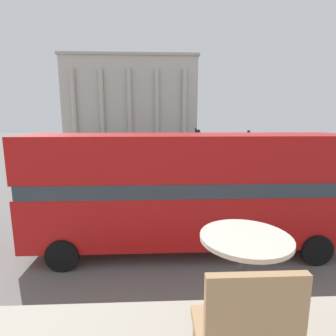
{
  "coord_description": "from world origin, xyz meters",
  "views": [
    {
      "loc": [
        0.37,
        -1.94,
        4.56
      ],
      "look_at": [
        1.15,
        16.04,
        1.3
      ],
      "focal_mm": 28.0,
      "sensor_mm": 36.0,
      "label": 1
    }
  ],
  "objects_px": {
    "pedestrian_red": "(155,155)",
    "traffic_light_near": "(249,164)",
    "plaza_building_left": "(132,101)",
    "pedestrian_grey": "(132,191)",
    "cafe_dining_table": "(244,263)",
    "pedestrian_yellow": "(96,160)",
    "pedestrian_olive": "(118,154)",
    "traffic_light_mid": "(196,149)",
    "double_decker_bus": "(188,187)"
  },
  "relations": [
    {
      "from": "traffic_light_near",
      "to": "traffic_light_mid",
      "type": "height_order",
      "value": "traffic_light_near"
    },
    {
      "from": "pedestrian_yellow",
      "to": "pedestrian_red",
      "type": "bearing_deg",
      "value": 65.48
    },
    {
      "from": "cafe_dining_table",
      "to": "pedestrian_grey",
      "type": "height_order",
      "value": "cafe_dining_table"
    },
    {
      "from": "pedestrian_red",
      "to": "pedestrian_olive",
      "type": "bearing_deg",
      "value": -10.82
    },
    {
      "from": "traffic_light_mid",
      "to": "pedestrian_yellow",
      "type": "height_order",
      "value": "traffic_light_mid"
    },
    {
      "from": "pedestrian_olive",
      "to": "pedestrian_red",
      "type": "xyz_separation_m",
      "value": [
        3.97,
        -0.97,
        -0.1
      ]
    },
    {
      "from": "traffic_light_mid",
      "to": "pedestrian_grey",
      "type": "xyz_separation_m",
      "value": [
        -4.08,
        -4.57,
        -1.72
      ]
    },
    {
      "from": "traffic_light_mid",
      "to": "pedestrian_red",
      "type": "xyz_separation_m",
      "value": [
        -2.95,
        9.47,
        -1.69
      ]
    },
    {
      "from": "double_decker_bus",
      "to": "cafe_dining_table",
      "type": "distance_m",
      "value": 7.33
    },
    {
      "from": "cafe_dining_table",
      "to": "pedestrian_red",
      "type": "relative_size",
      "value": 0.44
    },
    {
      "from": "pedestrian_grey",
      "to": "pedestrian_olive",
      "type": "xyz_separation_m",
      "value": [
        -2.84,
        15.01,
        0.13
      ]
    },
    {
      "from": "pedestrian_red",
      "to": "plaza_building_left",
      "type": "bearing_deg",
      "value": -78.18
    },
    {
      "from": "pedestrian_yellow",
      "to": "pedestrian_red",
      "type": "height_order",
      "value": "pedestrian_yellow"
    },
    {
      "from": "traffic_light_mid",
      "to": "pedestrian_red",
      "type": "relative_size",
      "value": 2.46
    },
    {
      "from": "double_decker_bus",
      "to": "pedestrian_olive",
      "type": "bearing_deg",
      "value": 98.26
    },
    {
      "from": "pedestrian_yellow",
      "to": "double_decker_bus",
      "type": "bearing_deg",
      "value": -32.75
    },
    {
      "from": "cafe_dining_table",
      "to": "traffic_light_mid",
      "type": "xyz_separation_m",
      "value": [
        2.16,
        16.33,
        -0.98
      ]
    },
    {
      "from": "pedestrian_red",
      "to": "traffic_light_near",
      "type": "bearing_deg",
      "value": 107.63
    },
    {
      "from": "double_decker_bus",
      "to": "traffic_light_mid",
      "type": "bearing_deg",
      "value": 72.92
    },
    {
      "from": "plaza_building_left",
      "to": "pedestrian_grey",
      "type": "xyz_separation_m",
      "value": [
        3.93,
        -46.23,
        -7.8
      ]
    },
    {
      "from": "pedestrian_yellow",
      "to": "pedestrian_olive",
      "type": "relative_size",
      "value": 0.92
    },
    {
      "from": "cafe_dining_table",
      "to": "traffic_light_near",
      "type": "distance_m",
      "value": 10.28
    },
    {
      "from": "plaza_building_left",
      "to": "pedestrian_olive",
      "type": "xyz_separation_m",
      "value": [
        1.09,
        -31.22,
        -7.68
      ]
    },
    {
      "from": "double_decker_bus",
      "to": "traffic_light_near",
      "type": "xyz_separation_m",
      "value": [
        2.97,
        2.45,
        0.4
      ]
    },
    {
      "from": "pedestrian_grey",
      "to": "pedestrian_olive",
      "type": "bearing_deg",
      "value": -109.13
    },
    {
      "from": "cafe_dining_table",
      "to": "pedestrian_red",
      "type": "distance_m",
      "value": 25.95
    },
    {
      "from": "plaza_building_left",
      "to": "pedestrian_olive",
      "type": "height_order",
      "value": "plaza_building_left"
    },
    {
      "from": "double_decker_bus",
      "to": "pedestrian_yellow",
      "type": "xyz_separation_m",
      "value": [
        -6.65,
        15.29,
        -1.34
      ]
    },
    {
      "from": "pedestrian_red",
      "to": "double_decker_bus",
      "type": "bearing_deg",
      "value": 96.83
    },
    {
      "from": "traffic_light_mid",
      "to": "pedestrian_yellow",
      "type": "relative_size",
      "value": 2.44
    },
    {
      "from": "pedestrian_yellow",
      "to": "traffic_light_near",
      "type": "bearing_deg",
      "value": -19.42
    },
    {
      "from": "double_decker_bus",
      "to": "plaza_building_left",
      "type": "relative_size",
      "value": 0.39
    },
    {
      "from": "traffic_light_mid",
      "to": "pedestrian_grey",
      "type": "height_order",
      "value": "traffic_light_mid"
    },
    {
      "from": "cafe_dining_table",
      "to": "pedestrian_red",
      "type": "bearing_deg",
      "value": 91.74
    },
    {
      "from": "pedestrian_olive",
      "to": "traffic_light_near",
      "type": "bearing_deg",
      "value": -119.32
    },
    {
      "from": "cafe_dining_table",
      "to": "plaza_building_left",
      "type": "relative_size",
      "value": 0.03
    },
    {
      "from": "cafe_dining_table",
      "to": "pedestrian_yellow",
      "type": "xyz_separation_m",
      "value": [
        -6.15,
        22.48,
        -2.66
      ]
    },
    {
      "from": "cafe_dining_table",
      "to": "traffic_light_near",
      "type": "relative_size",
      "value": 0.18
    },
    {
      "from": "plaza_building_left",
      "to": "double_decker_bus",
      "type": "bearing_deg",
      "value": -82.89
    },
    {
      "from": "traffic_light_near",
      "to": "cafe_dining_table",
      "type": "bearing_deg",
      "value": -109.79
    },
    {
      "from": "cafe_dining_table",
      "to": "pedestrian_grey",
      "type": "relative_size",
      "value": 0.46
    },
    {
      "from": "plaza_building_left",
      "to": "pedestrian_yellow",
      "type": "distance_m",
      "value": 36.35
    },
    {
      "from": "cafe_dining_table",
      "to": "pedestrian_olive",
      "type": "distance_m",
      "value": 27.31
    },
    {
      "from": "double_decker_bus",
      "to": "plaza_building_left",
      "type": "height_order",
      "value": "plaza_building_left"
    },
    {
      "from": "double_decker_bus",
      "to": "cafe_dining_table",
      "type": "xyz_separation_m",
      "value": [
        -0.49,
        -7.19,
        1.33
      ]
    },
    {
      "from": "cafe_dining_table",
      "to": "pedestrian_olive",
      "type": "relative_size",
      "value": 0.41
    },
    {
      "from": "traffic_light_mid",
      "to": "pedestrian_olive",
      "type": "relative_size",
      "value": 2.26
    },
    {
      "from": "plaza_building_left",
      "to": "traffic_light_mid",
      "type": "bearing_deg",
      "value": -79.13
    },
    {
      "from": "plaza_building_left",
      "to": "pedestrian_yellow",
      "type": "bearing_deg",
      "value": -90.51
    },
    {
      "from": "double_decker_bus",
      "to": "plaza_building_left",
      "type": "xyz_separation_m",
      "value": [
        -6.33,
        50.79,
        6.43
      ]
    }
  ]
}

